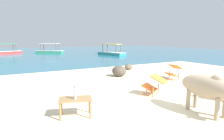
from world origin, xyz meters
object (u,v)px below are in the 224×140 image
(low_bench_table, at_px, (75,101))
(bottle, at_px, (75,94))
(boat_green, at_px, (50,51))
(cow, at_px, (209,87))
(boat_red, at_px, (6,52))
(deck_chair_near, at_px, (154,84))
(boat_teal, at_px, (111,53))
(deck_chair_far, at_px, (173,71))

(low_bench_table, height_order, bottle, bottle)
(low_bench_table, distance_m, boat_green, 22.70)
(low_bench_table, bearing_deg, cow, -7.49)
(boat_red, bearing_deg, deck_chair_near, -103.50)
(cow, height_order, boat_red, boat_red)
(boat_red, xyz_separation_m, boat_teal, (10.80, -8.18, 0.00))
(bottle, distance_m, deck_chair_far, 5.69)
(bottle, relative_size, boat_green, 0.08)
(boat_teal, bearing_deg, low_bench_table, -48.08)
(boat_green, bearing_deg, boat_red, 22.55)
(boat_teal, bearing_deg, deck_chair_near, -40.57)
(cow, xyz_separation_m, boat_green, (1.13, 23.79, -0.43))
(deck_chair_near, xyz_separation_m, boat_red, (-3.93, 23.35, -0.13))
(low_bench_table, distance_m, bottle, 0.20)
(low_bench_table, height_order, boat_red, boat_red)
(deck_chair_far, distance_m, boat_green, 20.45)
(boat_teal, bearing_deg, cow, -38.05)
(deck_chair_far, height_order, boat_green, boat_green)
(deck_chair_far, bearing_deg, boat_red, -80.10)
(bottle, relative_size, boat_red, 0.08)
(low_bench_table, bearing_deg, boat_red, 111.86)
(bottle, height_order, boat_teal, boat_teal)
(boat_red, bearing_deg, boat_teal, -60.21)
(low_bench_table, distance_m, boat_red, 23.80)
(deck_chair_far, relative_size, boat_green, 0.23)
(cow, distance_m, low_bench_table, 3.23)
(boat_red, bearing_deg, cow, -104.11)
(deck_chair_far, xyz_separation_m, boat_red, (-6.42, 21.83, -0.13))
(deck_chair_far, distance_m, boat_teal, 14.34)
(low_bench_table, distance_m, deck_chair_near, 2.86)
(deck_chair_near, relative_size, boat_teal, 0.24)
(low_bench_table, bearing_deg, boat_green, 99.06)
(cow, bearing_deg, boat_green, 177.88)
(deck_chair_far, bearing_deg, low_bench_table, 13.58)
(boat_teal, distance_m, boat_green, 8.83)
(cow, bearing_deg, deck_chair_far, 144.73)
(deck_chair_far, bearing_deg, boat_teal, -114.25)
(bottle, xyz_separation_m, boat_green, (4.01, 22.38, -0.32))
(deck_chair_near, xyz_separation_m, deck_chair_far, (2.49, 1.52, 0.00))
(cow, height_order, bottle, cow)
(deck_chair_near, relative_size, boat_red, 0.24)
(cow, xyz_separation_m, boat_teal, (6.82, 17.04, -0.43))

